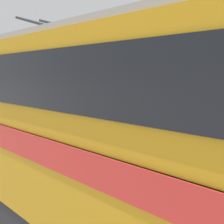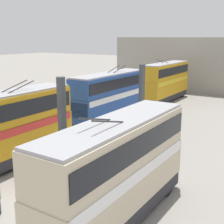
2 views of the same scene
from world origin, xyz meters
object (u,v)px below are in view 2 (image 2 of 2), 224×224
bus_right_near (4,126)px  person_by_left_row (106,176)px  oil_drum (132,122)px  person_aisle_midway (123,136)px  person_by_right_row (47,152)px  bus_right_mid (110,95)px  bus_left_near (118,165)px  bus_right_far (166,80)px

bus_right_near → person_by_left_row: size_ratio=6.64×
person_by_left_row → oil_drum: bearing=82.7°
person_aisle_midway → person_by_right_row: (-6.21, 2.60, 0.02)m
person_aisle_midway → person_by_right_row: bearing=-82.9°
bus_right_mid → bus_left_near: bearing=-145.4°
bus_left_near → person_by_left_row: bus_left_near is taller
bus_right_far → bus_left_near: bearing=-160.8°
bus_left_near → person_aisle_midway: bearing=29.7°
bus_right_near → person_by_left_row: 8.03m
bus_right_near → person_aisle_midway: bus_right_near is taller
bus_right_far → oil_drum: size_ratio=12.00×
person_by_right_row → person_by_left_row: 5.89m
bus_right_mid → person_aisle_midway: (-4.87, -4.52, -2.19)m
person_aisle_midway → person_by_right_row: person_by_right_row is taller
bus_right_mid → person_by_left_row: 14.53m
oil_drum → bus_right_near: bearing=169.6°
bus_right_mid → person_by_left_row: (-12.12, -7.72, -2.13)m
bus_right_far → person_aisle_midway: size_ratio=6.89×
bus_left_near → bus_right_near: bus_right_near is taller
bus_right_mid → oil_drum: bus_right_mid is taller
bus_right_far → person_aisle_midway: bus_right_far is taller
bus_right_far → person_aisle_midway: bearing=-166.7°
bus_right_mid → person_by_left_row: bearing=-147.5°
person_aisle_midway → oil_drum: size_ratio=1.74×
bus_right_near → oil_drum: bearing=-10.4°
bus_right_near → bus_right_mid: bearing=0.0°
bus_right_mid → person_aisle_midway: size_ratio=6.74×
bus_right_far → person_aisle_midway: (-19.12, -4.52, -2.20)m
bus_right_near → person_by_right_row: (1.94, -1.92, -2.09)m
person_by_left_row → bus_left_near: bearing=-75.9°
bus_left_near → person_by_right_row: size_ratio=6.34×
person_aisle_midway → person_by_left_row: bearing=-36.4°
bus_left_near → bus_right_near: (1.43, 9.98, 0.03)m
person_by_right_row → person_by_left_row: (-1.04, -5.80, 0.04)m
bus_right_far → person_aisle_midway: 19.77m
person_by_right_row → bus_right_far: bearing=87.0°
bus_right_near → bus_right_far: (27.27, 0.00, 0.09)m
person_by_left_row → oil_drum: size_ratio=1.87×
bus_left_near → person_by_left_row: (2.33, 2.26, -2.01)m
bus_right_mid → person_by_right_row: bearing=-170.2°
bus_left_near → oil_drum: size_ratio=11.30×
bus_right_mid → oil_drum: (0.39, -2.46, -2.56)m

